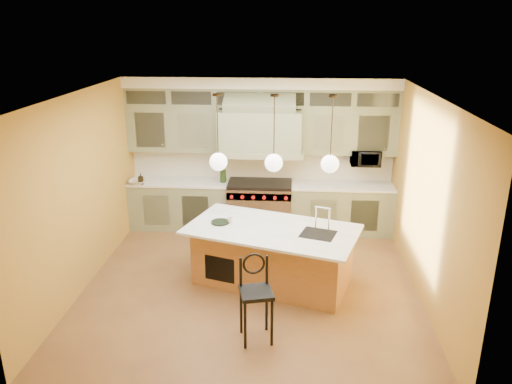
# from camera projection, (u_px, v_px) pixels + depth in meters

# --- Properties ---
(floor) EXTENTS (5.00, 5.00, 0.00)m
(floor) POSITION_uv_depth(u_px,v_px,m) (251.00, 284.00, 7.71)
(floor) COLOR brown
(floor) RESTS_ON ground
(ceiling) EXTENTS (5.00, 5.00, 0.00)m
(ceiling) POSITION_uv_depth(u_px,v_px,m) (250.00, 94.00, 6.76)
(ceiling) COLOR white
(ceiling) RESTS_ON wall_back
(wall_back) EXTENTS (5.00, 0.00, 5.00)m
(wall_back) POSITION_uv_depth(u_px,v_px,m) (261.00, 152.00, 9.59)
(wall_back) COLOR #AE8230
(wall_back) RESTS_ON ground
(wall_front) EXTENTS (5.00, 0.00, 5.00)m
(wall_front) POSITION_uv_depth(u_px,v_px,m) (229.00, 280.00, 4.88)
(wall_front) COLOR #AE8230
(wall_front) RESTS_ON ground
(wall_left) EXTENTS (0.00, 5.00, 5.00)m
(wall_left) POSITION_uv_depth(u_px,v_px,m) (83.00, 191.00, 7.41)
(wall_left) COLOR #AE8230
(wall_left) RESTS_ON ground
(wall_right) EXTENTS (0.00, 5.00, 5.00)m
(wall_right) POSITION_uv_depth(u_px,v_px,m) (426.00, 199.00, 7.06)
(wall_right) COLOR #AE8230
(wall_right) RESTS_ON ground
(back_cabinetry) EXTENTS (5.00, 0.77, 2.90)m
(back_cabinetry) POSITION_uv_depth(u_px,v_px,m) (260.00, 157.00, 9.35)
(back_cabinetry) COLOR #767B5B
(back_cabinetry) RESTS_ON floor
(range) EXTENTS (1.20, 0.74, 0.96)m
(range) POSITION_uv_depth(u_px,v_px,m) (260.00, 206.00, 9.57)
(range) COLOR silver
(range) RESTS_ON floor
(kitchen_island) EXTENTS (2.79, 2.02, 1.35)m
(kitchen_island) POSITION_uv_depth(u_px,v_px,m) (273.00, 254.00, 7.61)
(kitchen_island) COLOR olive
(kitchen_island) RESTS_ON floor
(counter_stool) EXTENTS (0.48, 0.48, 1.12)m
(counter_stool) POSITION_uv_depth(u_px,v_px,m) (256.00, 293.00, 6.19)
(counter_stool) COLOR black
(counter_stool) RESTS_ON floor
(microwave) EXTENTS (0.54, 0.37, 0.30)m
(microwave) POSITION_uv_depth(u_px,v_px,m) (365.00, 158.00, 9.22)
(microwave) COLOR black
(microwave) RESTS_ON back_cabinetry
(oil_bottle_a) EXTENTS (0.13, 0.13, 0.33)m
(oil_bottle_a) POSITION_uv_depth(u_px,v_px,m) (223.00, 174.00, 9.43)
(oil_bottle_a) COLOR #1C3414
(oil_bottle_a) RESTS_ON back_cabinetry
(oil_bottle_b) EXTENTS (0.11, 0.11, 0.21)m
(oil_bottle_b) POSITION_uv_depth(u_px,v_px,m) (141.00, 179.00, 9.34)
(oil_bottle_b) COLOR black
(oil_bottle_b) RESTS_ON back_cabinetry
(fruit_bowl) EXTENTS (0.34, 0.34, 0.08)m
(fruit_bowl) POSITION_uv_depth(u_px,v_px,m) (137.00, 182.00, 9.37)
(fruit_bowl) COLOR silver
(fruit_bowl) RESTS_ON back_cabinetry
(cup) EXTENTS (0.11, 0.11, 0.09)m
(cup) POSITION_uv_depth(u_px,v_px,m) (230.00, 220.00, 7.60)
(cup) COLOR silver
(cup) RESTS_ON kitchen_island
(pendant_left) EXTENTS (0.26, 0.26, 1.11)m
(pendant_left) POSITION_uv_depth(u_px,v_px,m) (218.00, 160.00, 7.19)
(pendant_left) COLOR #2D2319
(pendant_left) RESTS_ON ceiling
(pendant_center) EXTENTS (0.26, 0.26, 1.11)m
(pendant_center) POSITION_uv_depth(u_px,v_px,m) (274.00, 161.00, 7.13)
(pendant_center) COLOR #2D2319
(pendant_center) RESTS_ON ceiling
(pendant_right) EXTENTS (0.26, 0.26, 1.11)m
(pendant_right) POSITION_uv_depth(u_px,v_px,m) (330.00, 162.00, 7.08)
(pendant_right) COLOR #2D2319
(pendant_right) RESTS_ON ceiling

